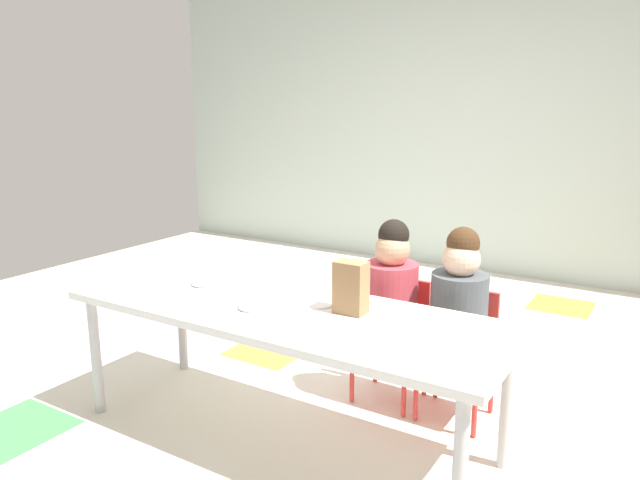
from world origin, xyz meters
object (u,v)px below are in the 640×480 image
at_px(craft_table, 283,318).
at_px(seated_child_middle_seat, 460,306).
at_px(paper_bag_brown, 351,287).
at_px(paper_plate_near_edge, 203,286).
at_px(seated_child_near_camera, 392,294).
at_px(donut_powdered_loose, 250,306).
at_px(paper_plate_center_table, 317,302).
at_px(donut_powdered_on_plate, 203,282).

xyz_separation_m(craft_table, seated_child_middle_seat, (0.58, 0.57, -0.01)).
bearing_deg(seated_child_middle_seat, paper_bag_brown, -122.22).
bearing_deg(paper_plate_near_edge, craft_table, -4.57).
relative_size(seated_child_near_camera, paper_plate_near_edge, 5.10).
distance_m(seated_child_near_camera, donut_powdered_loose, 0.76).
bearing_deg(paper_plate_center_table, donut_powdered_on_plate, -171.86).
height_order(seated_child_middle_seat, paper_plate_near_edge, seated_child_middle_seat).
relative_size(seated_child_middle_seat, paper_bag_brown, 4.17).
relative_size(seated_child_middle_seat, paper_plate_near_edge, 5.10).
relative_size(seated_child_near_camera, donut_powdered_loose, 9.23).
height_order(seated_child_near_camera, donut_powdered_loose, seated_child_near_camera).
distance_m(paper_bag_brown, paper_plate_near_edge, 0.78).
relative_size(craft_table, paper_bag_brown, 8.86).
xyz_separation_m(paper_plate_center_table, donut_powdered_on_plate, (-0.59, -0.08, 0.02)).
height_order(paper_plate_near_edge, donut_powdered_on_plate, donut_powdered_on_plate).
distance_m(paper_bag_brown, donut_powdered_loose, 0.44).
height_order(seated_child_near_camera, paper_bag_brown, seated_child_near_camera).
relative_size(paper_plate_center_table, donut_powdered_loose, 1.81).
height_order(seated_child_middle_seat, donut_powdered_loose, seated_child_middle_seat).
relative_size(paper_plate_near_edge, donut_powdered_on_plate, 1.65).
height_order(craft_table, donut_powdered_on_plate, donut_powdered_on_plate).
xyz_separation_m(paper_bag_brown, paper_plate_near_edge, (-0.77, -0.05, -0.11)).
bearing_deg(seated_child_near_camera, donut_powdered_on_plate, -143.97).
bearing_deg(paper_bag_brown, seated_child_middle_seat, 57.78).
bearing_deg(donut_powdered_loose, craft_table, 42.64).
bearing_deg(paper_bag_brown, donut_powdered_loose, -154.12).
bearing_deg(donut_powdered_loose, seated_child_middle_seat, 44.21).
bearing_deg(donut_powdered_loose, paper_plate_near_edge, 160.81).
height_order(craft_table, donut_powdered_loose, donut_powdered_loose).
bearing_deg(seated_child_middle_seat, paper_plate_near_edge, -153.58).
height_order(paper_plate_center_table, donut_powdered_loose, donut_powdered_loose).
relative_size(seated_child_near_camera, paper_plate_center_table, 5.10).
xyz_separation_m(seated_child_middle_seat, paper_bag_brown, (-0.30, -0.48, 0.17)).
bearing_deg(paper_plate_center_table, donut_powdered_loose, -132.08).
bearing_deg(paper_plate_near_edge, paper_bag_brown, 3.80).
distance_m(craft_table, seated_child_middle_seat, 0.82).
height_order(donut_powdered_on_plate, donut_powdered_loose, donut_powdered_on_plate).
bearing_deg(donut_powdered_on_plate, seated_child_middle_seat, 26.42).
distance_m(craft_table, paper_plate_near_edge, 0.50).
distance_m(seated_child_near_camera, paper_plate_center_table, 0.48).
distance_m(seated_child_near_camera, seated_child_middle_seat, 0.34).
bearing_deg(seated_child_near_camera, seated_child_middle_seat, -0.00).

